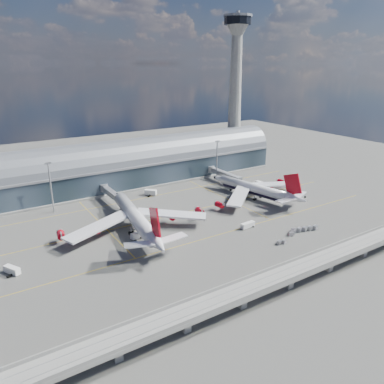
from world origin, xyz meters
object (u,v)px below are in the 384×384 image
service_truck_4 (260,184)px  cargo_train_1 (305,229)px  airliner_left (136,219)px  cargo_train_2 (292,232)px  floodlight_mast_right (217,160)px  airliner_right (255,189)px  control_tower (235,92)px  service_truck_5 (151,192)px  floodlight_mast_left (51,186)px  service_truck_0 (12,270)px  service_truck_3 (300,194)px  service_truck_1 (136,236)px  service_truck_2 (248,225)px  cargo_train_0 (282,242)px

service_truck_4 → cargo_train_1: service_truck_4 is taller
airliner_left → cargo_train_2: 68.44m
floodlight_mast_right → airliner_right: bearing=-91.7°
cargo_train_1 → airliner_right: bearing=-27.5°
control_tower → service_truck_5: (-82.84, -30.85, -49.99)m
cargo_train_1 → floodlight_mast_left: bearing=32.6°
service_truck_0 → service_truck_3: bearing=-29.2°
control_tower → airliner_right: bearing=-118.8°
cargo_train_1 → airliner_left: bearing=43.3°
service_truck_1 → service_truck_2: bearing=-114.7°
airliner_right → service_truck_5: size_ratio=9.31×
airliner_right → service_truck_5: airliner_right is taller
service_truck_1 → service_truck_5: service_truck_5 is taller
service_truck_1 → service_truck_4: (92.07, 25.18, 0.33)m
service_truck_4 → service_truck_5: size_ratio=0.89×
service_truck_3 → cargo_train_1: size_ratio=0.53×
control_tower → cargo_train_1: (-46.34, -110.24, -50.71)m
airliner_left → service_truck_1: size_ratio=14.61×
airliner_right → cargo_train_2: 46.94m
service_truck_1 → floodlight_mast_right: bearing=-62.7°
airliner_left → airliner_right: 73.34m
airliner_left → airliner_right: bearing=12.0°
floodlight_mast_left → airliner_right: 106.17m
airliner_left → service_truck_4: 90.72m
cargo_train_2 → floodlight_mast_left: bearing=74.7°
airliner_left → service_truck_3: bearing=3.7°
service_truck_1 → cargo_train_0: size_ratio=1.04×
cargo_train_1 → cargo_train_0: bearing=87.0°
cargo_train_1 → service_truck_5: bearing=10.1°
service_truck_4 → cargo_train_2: bearing=-121.6°
service_truck_4 → cargo_train_2: 65.58m
airliner_right → cargo_train_0: airliner_right is taller
floodlight_mast_right → service_truck_4: size_ratio=4.42×
floodlight_mast_left → service_truck_0: size_ratio=3.80×
cargo_train_0 → airliner_right: bearing=-46.3°
service_truck_0 → service_truck_3: size_ratio=0.95×
floodlight_mast_left → control_tower: bearing=11.7°
control_tower → cargo_train_2: (-52.98, -109.33, -50.83)m
service_truck_3 → service_truck_4: 26.42m
floodlight_mast_right → airliner_right: (-1.13, -37.72, -8.60)m
airliner_left → service_truck_3: 95.33m
airliner_right → service_truck_0: 125.95m
service_truck_1 → cargo_train_2: 67.63m
floodlight_mast_right → airliner_right: size_ratio=0.42×
floodlight_mast_right → service_truck_4: (14.42, -24.32, -11.96)m
control_tower → service_truck_1: (-112.64, -77.50, -50.29)m
airliner_right → service_truck_3: size_ratio=8.54×
floodlight_mast_right → airliner_left: (-74.29, -42.78, -7.54)m
service_truck_3 → cargo_train_0: size_ratio=1.55×
floodlight_mast_left → cargo_train_0: (70.98, -85.86, -12.86)m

